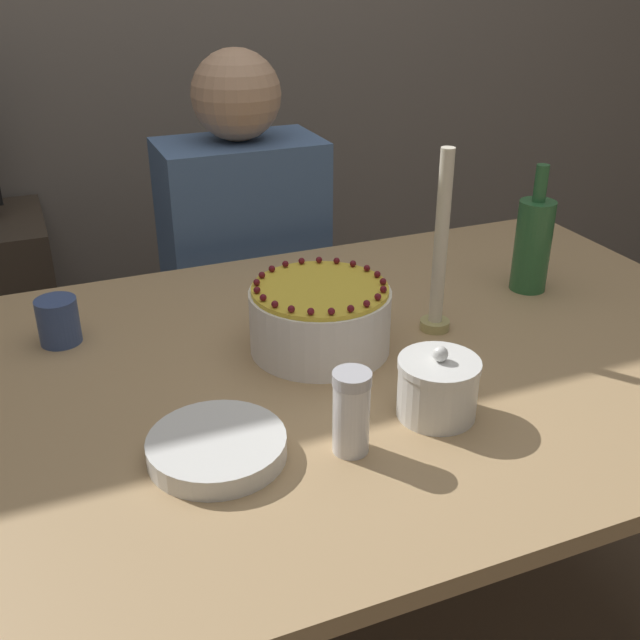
{
  "coord_description": "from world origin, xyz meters",
  "views": [
    {
      "loc": [
        -0.5,
        -1.04,
        1.4
      ],
      "look_at": [
        -0.05,
        0.05,
        0.8
      ],
      "focal_mm": 42.0,
      "sensor_mm": 36.0,
      "label": 1
    }
  ],
  "objects_px": {
    "person_man_blue_shirt": "(247,309)",
    "sugar_bowl": "(438,387)",
    "candle": "(440,257)",
    "cake": "(320,318)",
    "sugar_shaker": "(351,412)",
    "bottle": "(533,243)"
  },
  "relations": [
    {
      "from": "person_man_blue_shirt",
      "to": "sugar_bowl",
      "type": "bearing_deg",
      "value": 91.72
    },
    {
      "from": "candle",
      "to": "person_man_blue_shirt",
      "type": "height_order",
      "value": "person_man_blue_shirt"
    },
    {
      "from": "cake",
      "to": "candle",
      "type": "xyz_separation_m",
      "value": [
        0.23,
        -0.01,
        0.09
      ]
    },
    {
      "from": "cake",
      "to": "person_man_blue_shirt",
      "type": "height_order",
      "value": "person_man_blue_shirt"
    },
    {
      "from": "sugar_bowl",
      "to": "candle",
      "type": "xyz_separation_m",
      "value": [
        0.15,
        0.25,
        0.1
      ]
    },
    {
      "from": "bottle",
      "to": "person_man_blue_shirt",
      "type": "distance_m",
      "value": 0.81
    },
    {
      "from": "cake",
      "to": "sugar_shaker",
      "type": "relative_size",
      "value": 1.96
    },
    {
      "from": "sugar_shaker",
      "to": "person_man_blue_shirt",
      "type": "height_order",
      "value": "person_man_blue_shirt"
    },
    {
      "from": "bottle",
      "to": "person_man_blue_shirt",
      "type": "relative_size",
      "value": 0.22
    },
    {
      "from": "sugar_shaker",
      "to": "sugar_bowl",
      "type": "bearing_deg",
      "value": 11.71
    },
    {
      "from": "bottle",
      "to": "sugar_bowl",
      "type": "bearing_deg",
      "value": -140.97
    },
    {
      "from": "cake",
      "to": "person_man_blue_shirt",
      "type": "bearing_deg",
      "value": 85.09
    },
    {
      "from": "sugar_shaker",
      "to": "person_man_blue_shirt",
      "type": "xyz_separation_m",
      "value": [
        0.13,
        0.96,
        -0.29
      ]
    },
    {
      "from": "sugar_bowl",
      "to": "person_man_blue_shirt",
      "type": "height_order",
      "value": "person_man_blue_shirt"
    },
    {
      "from": "sugar_shaker",
      "to": "bottle",
      "type": "bearing_deg",
      "value": 32.8
    },
    {
      "from": "sugar_shaker",
      "to": "bottle",
      "type": "relative_size",
      "value": 0.48
    },
    {
      "from": "candle",
      "to": "person_man_blue_shirt",
      "type": "bearing_deg",
      "value": 104.43
    },
    {
      "from": "sugar_bowl",
      "to": "person_man_blue_shirt",
      "type": "bearing_deg",
      "value": 91.72
    },
    {
      "from": "sugar_bowl",
      "to": "bottle",
      "type": "bearing_deg",
      "value": 39.03
    },
    {
      "from": "sugar_shaker",
      "to": "person_man_blue_shirt",
      "type": "distance_m",
      "value": 1.01
    },
    {
      "from": "cake",
      "to": "person_man_blue_shirt",
      "type": "distance_m",
      "value": 0.72
    },
    {
      "from": "sugar_bowl",
      "to": "bottle",
      "type": "height_order",
      "value": "bottle"
    }
  ]
}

